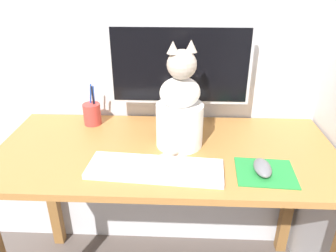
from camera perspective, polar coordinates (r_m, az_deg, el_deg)
wall_back at (r=1.40m, az=0.28°, el=21.06°), size 7.00×0.04×2.50m
desk at (r=1.30m, az=-0.35°, el=-8.44°), size 1.28×0.58×0.75m
monitor at (r=1.32m, az=2.07°, el=9.54°), size 0.56×0.17×0.43m
keyboard at (r=1.11m, az=-2.26°, el=-7.39°), size 0.46×0.18×0.02m
mousepad_right at (r=1.15m, az=16.58°, el=-7.77°), size 0.20×0.18×0.00m
computer_mouse_right at (r=1.14m, az=16.13°, el=-6.98°), size 0.06×0.11×0.03m
cat at (r=1.20m, az=2.08°, el=2.95°), size 0.23×0.28×0.40m
pen_cup at (r=1.45m, az=-13.07°, el=2.13°), size 0.07×0.07×0.18m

